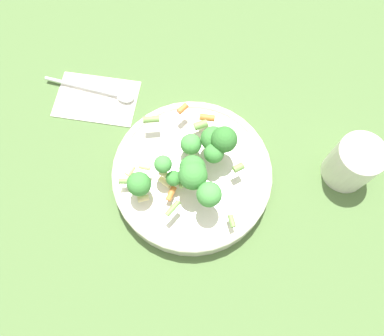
# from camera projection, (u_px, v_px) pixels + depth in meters

# --- Properties ---
(ground_plane) EXTENTS (3.00, 3.00, 0.00)m
(ground_plane) POSITION_uv_depth(u_px,v_px,m) (192.00, 179.00, 0.72)
(ground_plane) COLOR #4C6B38
(bowl) EXTENTS (0.29, 0.29, 0.05)m
(bowl) POSITION_uv_depth(u_px,v_px,m) (192.00, 175.00, 0.69)
(bowl) COLOR silver
(bowl) RESTS_ON ground_plane
(pasta_salad) EXTENTS (0.23, 0.22, 0.08)m
(pasta_salad) POSITION_uv_depth(u_px,v_px,m) (194.00, 163.00, 0.63)
(pasta_salad) COLOR #8CB766
(pasta_salad) RESTS_ON bowl
(cup) EXTENTS (0.09, 0.09, 0.10)m
(cup) POSITION_uv_depth(u_px,v_px,m) (353.00, 162.00, 0.68)
(cup) COLOR silver
(cup) RESTS_ON ground_plane
(napkin) EXTENTS (0.14, 0.19, 0.01)m
(napkin) POSITION_uv_depth(u_px,v_px,m) (97.00, 98.00, 0.78)
(napkin) COLOR white
(napkin) RESTS_ON ground_plane
(spoon) EXTENTS (0.08, 0.19, 0.01)m
(spoon) POSITION_uv_depth(u_px,v_px,m) (105.00, 92.00, 0.77)
(spoon) COLOR silver
(spoon) RESTS_ON napkin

